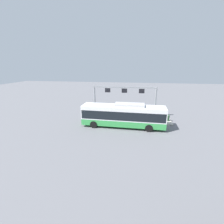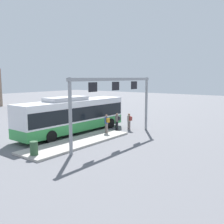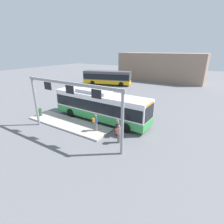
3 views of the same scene
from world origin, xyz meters
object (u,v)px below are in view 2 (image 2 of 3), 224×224
Objects in this scene: trash_bin at (34,148)px; bus_main at (74,114)px; person_waiting_near at (107,123)px; person_boarding at (129,121)px; person_waiting_mid at (117,121)px.

bus_main is at bearing 25.24° from trash_bin.
person_waiting_near is at bearing -61.41° from bus_main.
person_boarding reaches higher than trash_bin.
person_waiting_near is (-2.91, 0.57, 0.16)m from person_boarding.
bus_main is 3.22m from person_waiting_near.
bus_main is at bearing 46.20° from person_waiting_near.
person_waiting_near is at bearing 81.37° from person_waiting_mid.
person_boarding and person_waiting_mid have the same top height.
person_waiting_mid reaches higher than trash_bin.
person_boarding is 2.97m from person_waiting_near.
bus_main reaches higher than person_waiting_mid.
person_waiting_mid is (2.22, 0.42, -0.16)m from person_waiting_near.
person_waiting_mid is at bearing -31.66° from bus_main.
bus_main is 4.46m from person_waiting_mid.
person_waiting_near is 1.86× the size of trash_bin.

